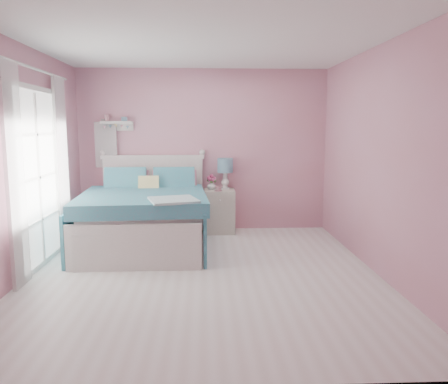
{
  "coord_description": "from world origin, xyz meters",
  "views": [
    {
      "loc": [
        0.02,
        -4.87,
        1.68
      ],
      "look_at": [
        0.29,
        1.2,
        0.77
      ],
      "focal_mm": 35.0,
      "sensor_mm": 36.0,
      "label": 1
    }
  ],
  "objects": [
    {
      "name": "bed",
      "position": [
        -0.81,
        1.18,
        0.41
      ],
      "size": [
        1.79,
        2.18,
        1.23
      ],
      "rotation": [
        0.0,
        0.0,
        0.07
      ],
      "color": "silver",
      "rests_on": "floor"
    },
    {
      "name": "french_door",
      "position": [
        -1.97,
        0.4,
        1.07
      ],
      "size": [
        0.04,
        1.32,
        2.16
      ],
      "color": "silver",
      "rests_on": "floor"
    },
    {
      "name": "wall_shelf",
      "position": [
        -1.37,
        2.19,
        1.73
      ],
      "size": [
        0.5,
        0.15,
        0.25
      ],
      "color": "silver",
      "rests_on": "room_shell"
    },
    {
      "name": "room_shell",
      "position": [
        0.0,
        0.0,
        1.58
      ],
      "size": [
        4.5,
        4.5,
        4.5
      ],
      "color": "#C07A88",
      "rests_on": "floor"
    },
    {
      "name": "curtain_near",
      "position": [
        -1.92,
        -0.34,
        1.18
      ],
      "size": [
        0.04,
        0.4,
        2.32
      ],
      "primitive_type": "cube",
      "color": "white",
      "rests_on": "floor"
    },
    {
      "name": "hanging_dress",
      "position": [
        -1.55,
        2.18,
        1.4
      ],
      "size": [
        0.34,
        0.03,
        0.72
      ],
      "primitive_type": "cube",
      "color": "white",
      "rests_on": "room_shell"
    },
    {
      "name": "curtain_far",
      "position": [
        -1.92,
        1.14,
        1.18
      ],
      "size": [
        0.04,
        0.4,
        2.32
      ],
      "primitive_type": "cube",
      "color": "white",
      "rests_on": "floor"
    },
    {
      "name": "vase",
      "position": [
        0.12,
        2.0,
        0.76
      ],
      "size": [
        0.18,
        0.18,
        0.14
      ],
      "primitive_type": "imported",
      "rotation": [
        0.0,
        0.0,
        -0.35
      ],
      "color": "white",
      "rests_on": "nightstand"
    },
    {
      "name": "floor",
      "position": [
        0.0,
        0.0,
        0.0
      ],
      "size": [
        4.5,
        4.5,
        0.0
      ],
      "primitive_type": "plane",
      "color": "silver",
      "rests_on": "ground"
    },
    {
      "name": "teacup",
      "position": [
        0.23,
        1.85,
        0.73
      ],
      "size": [
        0.12,
        0.12,
        0.07
      ],
      "primitive_type": "imported",
      "rotation": [
        0.0,
        0.0,
        -0.34
      ],
      "color": "#CE8A97",
      "rests_on": "nightstand"
    },
    {
      "name": "table_lamp",
      "position": [
        0.35,
        2.06,
        1.04
      ],
      "size": [
        0.25,
        0.25,
        0.5
      ],
      "color": "white",
      "rests_on": "nightstand"
    },
    {
      "name": "nightstand",
      "position": [
        0.25,
        2.0,
        0.35
      ],
      "size": [
        0.48,
        0.47,
        0.69
      ],
      "color": "beige",
      "rests_on": "floor"
    },
    {
      "name": "roses",
      "position": [
        0.12,
        2.0,
        0.87
      ],
      "size": [
        0.14,
        0.11,
        0.12
      ],
      "color": "#BE4173",
      "rests_on": "vase"
    }
  ]
}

